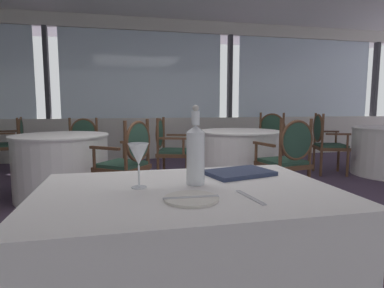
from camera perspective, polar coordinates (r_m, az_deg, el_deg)
The scene contains 18 objects.
ground_plane at distance 3.07m, azimuth -3.15°, elevation -14.08°, with size 15.20×15.20×0.00m, color #47384C.
window_wall_far at distance 6.66m, azimuth -8.57°, elevation 7.11°, with size 11.69×0.14×2.85m.
foreground_table at distance 1.46m, azimuth -0.72°, elevation -22.49°, with size 1.22×0.83×0.76m.
side_plate at distance 1.16m, azimuth -0.16°, elevation -9.81°, with size 0.20×0.20×0.01m, color silver.
butter_knife at distance 1.16m, azimuth -0.16°, elevation -9.57°, with size 0.20×0.02×0.00m, color silver.
dinner_fork at distance 1.21m, azimuth 10.23°, elevation -9.42°, with size 0.19×0.02×0.00m, color silver.
water_bottle at distance 1.36m, azimuth 0.64°, elevation -1.58°, with size 0.08×0.08×0.34m.
wine_glass at distance 1.32m, azimuth -9.60°, elevation -2.00°, with size 0.09×0.09×0.19m.
menu_book at distance 1.59m, azimuth 8.47°, elevation -5.14°, with size 0.31×0.21×0.02m, color #2D3856.
background_table_0 at distance 4.13m, azimuth -22.39°, elevation -3.67°, with size 1.11×1.11×0.76m.
dining_chair_0_0 at distance 5.03m, azimuth -19.19°, elevation 0.21°, with size 0.58×0.52×0.92m.
dining_chair_0_2 at distance 3.44m, azimuth -11.31°, elevation -2.32°, with size 0.65×0.66×0.96m.
dining_chair_1_2 at distance 5.54m, azimuth 22.83°, elevation 0.80°, with size 0.58×0.62×0.98m.
background_table_2 at distance 4.46m, azimuth 8.51°, elevation -2.46°, with size 1.14×1.14×0.76m.
dining_chair_2_0 at distance 3.64m, azimuth 16.94°, elevation -1.91°, with size 0.60×0.54×0.96m.
dining_chair_2_1 at distance 5.34m, azimuth 13.64°, elevation 0.97°, with size 0.66×0.66×0.99m.
dining_chair_2_2 at distance 4.52m, azimuth -4.22°, elevation -0.22°, with size 0.58×0.63×0.93m.
dining_chair_3_0 at distance 5.97m, azimuth -29.59°, elevation 0.56°, with size 0.53×0.58×0.91m.
Camera 1 is at (-0.46, -2.83, 1.10)m, focal length 29.65 mm.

